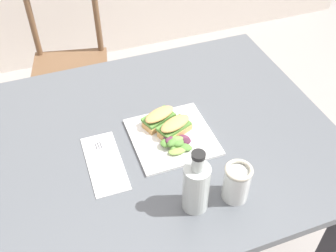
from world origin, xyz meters
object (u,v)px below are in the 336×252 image
Objects in this scene: sandwich_half_front at (175,127)px; sandwich_half_back at (159,118)px; dining_table at (146,161)px; plate_lunch at (172,137)px; chair_wooden_far at (70,66)px; fork_on_napkin at (103,158)px; mason_jar_iced_tea at (236,184)px; bottle_cold_brew at (196,189)px.

sandwich_half_front and sandwich_half_back have the same top height.
dining_table is 0.15m from plate_lunch.
dining_table is 0.97m from chair_wooden_far.
fork_on_napkin is at bearing -164.02° from dining_table.
chair_wooden_far is 1.04m from plate_lunch.
chair_wooden_far is at bearing 103.77° from sandwich_half_front.
plate_lunch is 0.31m from mason_jar_iced_tea.
bottle_cold_brew is 0.13m from mason_jar_iced_tea.
fork_on_napkin is 0.43m from mason_jar_iced_tea.
plate_lunch is at bearing -141.51° from sandwich_half_front.
bottle_cold_brew is (-0.05, -0.29, 0.04)m from sandwich_half_front.
fork_on_napkin is (-0.24, -0.02, 0.00)m from plate_lunch.
dining_table is 5.89× the size of bottle_cold_brew.
fork_on_napkin is 0.85× the size of bottle_cold_brew.
sandwich_half_front reaches higher than fork_on_napkin.
chair_wooden_far is (-0.14, 0.95, -0.18)m from dining_table.
plate_lunch is 2.09× the size of sandwich_half_back.
plate_lunch is at bearing 106.99° from mason_jar_iced_tea.
fork_on_napkin is at bearing 128.19° from bottle_cold_brew.
sandwich_half_back is 0.35m from bottle_cold_brew.
sandwich_half_front is (0.01, 0.01, 0.03)m from plate_lunch.
dining_table is 0.40m from mason_jar_iced_tea.
sandwich_half_front is at bearing 5.87° from fork_on_napkin.
dining_table is 0.18m from sandwich_half_front.
dining_table is at bearing 169.91° from sandwich_half_front.
sandwich_half_front is 0.07m from sandwich_half_back.
fork_on_napkin is 1.52× the size of mason_jar_iced_tea.
chair_wooden_far is 1.35m from mason_jar_iced_tea.
sandwich_half_back is (-0.03, 0.06, 0.00)m from sandwich_half_front.
chair_wooden_far is at bearing 102.86° from plate_lunch.
chair_wooden_far is at bearing 103.81° from mason_jar_iced_tea.
bottle_cold_brew reaches higher than sandwich_half_back.
sandwich_half_front is (0.24, -0.96, 0.33)m from chair_wooden_far.
sandwich_half_back is (0.20, -0.90, 0.33)m from chair_wooden_far.
sandwich_half_back is at bearing 87.63° from bottle_cold_brew.
fork_on_napkin is 0.34m from bottle_cold_brew.
chair_wooden_far reaches higher than fork_on_napkin.
plate_lunch is 0.08m from sandwich_half_back.
plate_lunch is at bearing -77.14° from chair_wooden_far.
bottle_cold_brew reaches higher than dining_table.
dining_table is 4.82× the size of plate_lunch.
bottle_cold_brew reaches higher than sandwich_half_front.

